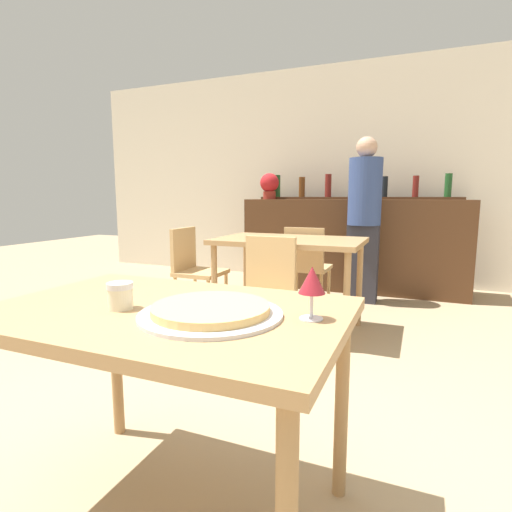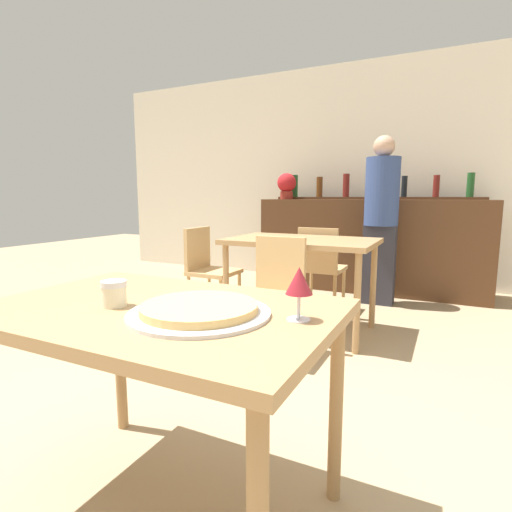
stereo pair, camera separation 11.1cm
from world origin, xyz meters
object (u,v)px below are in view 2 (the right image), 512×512
at_px(cheese_shaker, 114,293).
at_px(wine_glass, 299,282).
at_px(chair_far_side_back, 321,264).
at_px(potted_plant, 287,185).
at_px(chair_far_side_front, 274,287).
at_px(chair_far_side_left, 207,265).
at_px(pizza_tray, 199,310).
at_px(person_standing, 381,215).

xyz_separation_m(cheese_shaker, wine_glass, (0.60, 0.13, 0.07)).
xyz_separation_m(chair_far_side_back, potted_plant, (-0.81, 1.13, 0.78)).
relative_size(chair_far_side_front, potted_plant, 2.53).
distance_m(chair_far_side_front, chair_far_side_back, 1.11).
bearing_deg(chair_far_side_front, chair_far_side_left, 149.05).
bearing_deg(cheese_shaker, chair_far_side_front, 94.09).
bearing_deg(chair_far_side_left, chair_far_side_front, -120.95).
relative_size(chair_far_side_back, potted_plant, 2.53).
distance_m(chair_far_side_back, potted_plant, 1.60).
bearing_deg(chair_far_side_left, chair_far_side_back, -59.05).
distance_m(chair_far_side_left, wine_glass, 2.62).
bearing_deg(potted_plant, chair_far_side_back, -54.45).
relative_size(chair_far_side_back, pizza_tray, 1.90).
xyz_separation_m(pizza_tray, potted_plant, (-1.23, 3.79, 0.49)).
relative_size(chair_far_side_front, chair_far_side_back, 1.00).
relative_size(chair_far_side_back, chair_far_side_left, 1.00).
height_order(chair_far_side_front, wine_glass, wine_glass).
bearing_deg(chair_far_side_back, potted_plant, -54.45).
bearing_deg(wine_glass, cheese_shaker, -167.92).
bearing_deg(wine_glass, person_standing, 94.81).
bearing_deg(person_standing, cheese_shaker, -95.73).
xyz_separation_m(person_standing, wine_glass, (0.27, -3.17, -0.06)).
height_order(chair_far_side_left, cheese_shaker, cheese_shaker).
distance_m(pizza_tray, potted_plant, 4.02).
distance_m(chair_far_side_left, potted_plant, 1.86).
relative_size(chair_far_side_left, potted_plant, 2.53).
bearing_deg(cheese_shaker, person_standing, 84.27).
height_order(chair_far_side_back, wine_glass, wine_glass).
bearing_deg(wine_glass, chair_far_side_left, 129.01).
height_order(chair_far_side_back, person_standing, person_standing).
bearing_deg(chair_far_side_left, person_standing, -49.78).
xyz_separation_m(chair_far_side_front, wine_glass, (0.71, -1.46, 0.39)).
xyz_separation_m(person_standing, potted_plant, (-1.25, 0.53, 0.33)).
relative_size(chair_far_side_left, person_standing, 0.48).
distance_m(chair_far_side_left, pizza_tray, 2.51).
bearing_deg(person_standing, chair_far_side_front, -104.60).
relative_size(cheese_shaker, person_standing, 0.05).
relative_size(pizza_tray, cheese_shaker, 5.06).
distance_m(chair_far_side_front, cheese_shaker, 1.63).
bearing_deg(chair_far_side_left, potted_plant, -3.80).
distance_m(pizza_tray, wine_glass, 0.32).
bearing_deg(pizza_tray, chair_far_side_back, 99.04).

